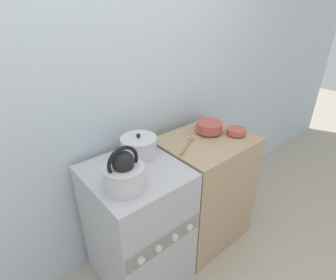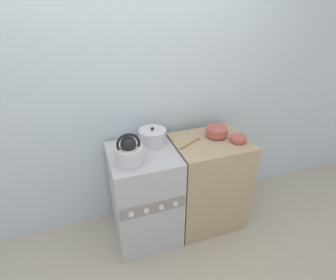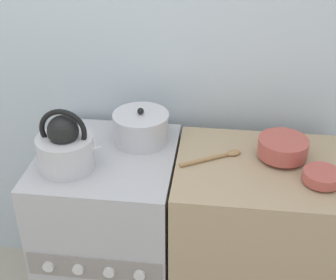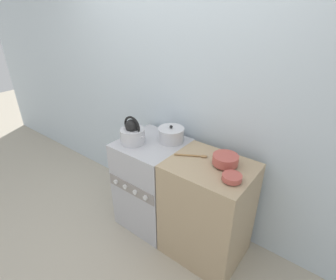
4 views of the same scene
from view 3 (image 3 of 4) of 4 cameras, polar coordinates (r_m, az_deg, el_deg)
The scene contains 8 objects.
wall_back at distance 2.09m, azimuth -5.90°, elevation 11.48°, with size 7.00×0.06×2.50m.
stove at distance 2.20m, azimuth -6.79°, elevation -11.83°, with size 0.56×0.60×0.91m.
counter at distance 2.14m, azimuth 9.98°, elevation -13.32°, with size 0.66×0.54×0.92m.
kettle at distance 1.82m, azimuth -12.35°, elevation -0.82°, with size 0.27×0.22×0.25m.
cooking_pot at distance 1.97m, azimuth -3.30°, elevation 1.53°, with size 0.24×0.24×0.16m.
enamel_bowl at distance 1.89m, azimuth 13.82°, elevation -0.89°, with size 0.20×0.20×0.09m.
small_ceramic_bowl at distance 1.80m, azimuth 18.25°, elevation -4.26°, with size 0.14×0.14×0.05m.
wooden_spoon at distance 1.87m, azimuth 5.89°, elevation -2.06°, with size 0.25×0.16×0.02m.
Camera 3 is at (0.45, -1.27, 1.94)m, focal length 50.00 mm.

